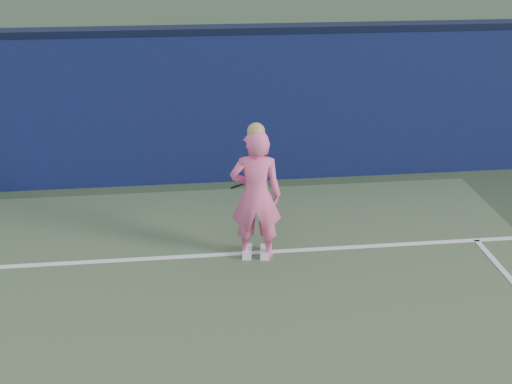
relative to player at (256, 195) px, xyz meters
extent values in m
cube|color=#0D133A|center=(-1.64, 2.55, 0.33)|extent=(24.00, 0.40, 2.50)
cube|color=black|center=(-1.64, 2.55, 1.63)|extent=(24.00, 0.42, 0.10)
imported|color=pink|center=(0.00, 0.00, -0.01)|extent=(0.71, 0.52, 1.82)
sphere|color=tan|center=(0.00, 0.00, 0.87)|extent=(0.22, 0.22, 0.22)
cube|color=white|center=(0.12, -0.02, -0.87)|extent=(0.15, 0.29, 0.10)
cube|color=white|center=(-0.12, 0.02, -0.87)|extent=(0.15, 0.29, 0.10)
torus|color=black|center=(0.07, 0.47, 0.00)|extent=(0.27, 0.14, 0.27)
torus|color=yellow|center=(0.07, 0.47, 0.00)|extent=(0.22, 0.11, 0.22)
cylinder|color=beige|center=(0.07, 0.47, 0.00)|extent=(0.22, 0.10, 0.22)
cylinder|color=black|center=(-0.14, 0.47, -0.06)|extent=(0.25, 0.07, 0.09)
cylinder|color=black|center=(-0.25, 0.46, -0.09)|extent=(0.11, 0.05, 0.06)
cube|color=white|center=(-1.64, 0.05, -0.90)|extent=(11.00, 0.08, 0.01)
camera|label=1|loc=(-0.63, -6.16, 3.17)|focal=38.00mm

